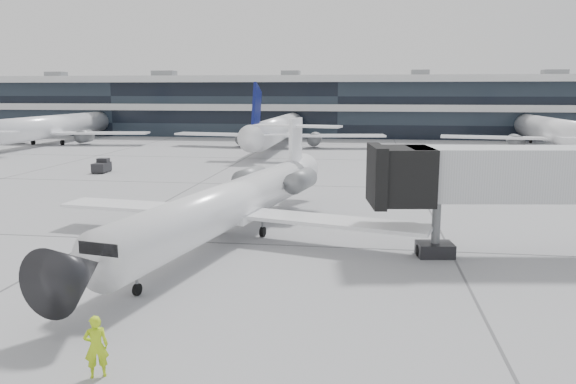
# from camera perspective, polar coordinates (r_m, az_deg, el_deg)

# --- Properties ---
(ground) EXTENTS (220.00, 220.00, 0.00)m
(ground) POSITION_cam_1_polar(r_m,az_deg,el_deg) (31.54, -2.16, -5.37)
(ground) COLOR gray
(ground) RESTS_ON ground
(terminal) EXTENTS (170.00, 22.00, 10.00)m
(terminal) POSITION_cam_1_polar(r_m,az_deg,el_deg) (112.07, 5.37, 8.43)
(terminal) COLOR black
(terminal) RESTS_ON ground
(bg_jet_left) EXTENTS (32.00, 40.00, 9.60)m
(bg_jet_left) POSITION_cam_1_polar(r_m,az_deg,el_deg) (99.11, -22.61, 4.56)
(bg_jet_left) COLOR white
(bg_jet_left) RESTS_ON ground
(bg_jet_center) EXTENTS (32.00, 40.00, 9.60)m
(bg_jet_center) POSITION_cam_1_polar(r_m,az_deg,el_deg) (86.36, -0.90, 4.61)
(bg_jet_center) COLOR white
(bg_jet_center) RESTS_ON ground
(bg_jet_right) EXTENTS (32.00, 40.00, 9.60)m
(bg_jet_right) POSITION_cam_1_polar(r_m,az_deg,el_deg) (89.35, 25.40, 3.81)
(bg_jet_right) COLOR white
(bg_jet_right) RESTS_ON ground
(regional_jet) EXTENTS (22.36, 27.87, 6.47)m
(regional_jet) POSITION_cam_1_polar(r_m,az_deg,el_deg) (32.34, -5.60, -1.00)
(regional_jet) COLOR white
(regional_jet) RESTS_ON ground
(jet_bridge) EXTENTS (18.33, 5.82, 5.88)m
(jet_bridge) POSITION_cam_1_polar(r_m,az_deg,el_deg) (31.82, 26.69, 1.56)
(jet_bridge) COLOR silver
(jet_bridge) RESTS_ON ground
(ramp_worker) EXTENTS (0.85, 0.74, 1.95)m
(ramp_worker) POSITION_cam_1_polar(r_m,az_deg,el_deg) (18.28, -18.91, -14.61)
(ramp_worker) COLOR #BBE818
(ramp_worker) RESTS_ON ground
(traffic_cone) EXTENTS (0.48, 0.48, 0.59)m
(traffic_cone) POSITION_cam_1_polar(r_m,az_deg,el_deg) (42.11, -5.76, -1.04)
(traffic_cone) COLOR orange
(traffic_cone) RESTS_ON ground
(far_tug) EXTENTS (1.47, 2.35, 1.45)m
(far_tug) POSITION_cam_1_polar(r_m,az_deg,el_deg) (62.28, -18.39, 2.50)
(far_tug) COLOR black
(far_tug) RESTS_ON ground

